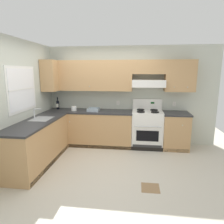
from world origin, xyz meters
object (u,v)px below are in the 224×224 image
(paper_towel_roll, at_px, (74,108))
(wine_bottle, at_px, (58,104))
(stove, at_px, (147,129))
(bowl, at_px, (93,110))

(paper_towel_roll, bearing_deg, wine_bottle, 161.74)
(stove, relative_size, bowl, 4.11)
(paper_towel_roll, bearing_deg, stove, 1.67)
(wine_bottle, height_order, paper_towel_roll, wine_bottle)
(paper_towel_roll, bearing_deg, bowl, 1.38)
(bowl, bearing_deg, paper_towel_roll, -178.62)
(bowl, bearing_deg, stove, 1.78)
(bowl, xyz_separation_m, paper_towel_roll, (-0.51, -0.01, 0.03))
(wine_bottle, relative_size, paper_towel_roll, 2.45)
(stove, distance_m, wine_bottle, 2.45)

